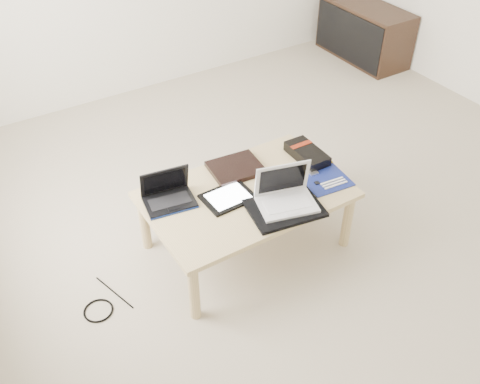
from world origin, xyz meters
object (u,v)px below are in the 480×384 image
coffee_table (246,200)px  netbook (168,195)px  white_laptop (285,196)px  gpu_box (307,154)px  media_cabinet (364,32)px

coffee_table → netbook: size_ratio=3.78×
coffee_table → white_laptop: white_laptop is taller
white_laptop → gpu_box: bearing=37.8°
netbook → media_cabinet: bearing=27.6°
white_laptop → gpu_box: (0.36, 0.28, -0.03)m
media_cabinet → netbook: netbook is taller
media_cabinet → white_laptop: bearing=-141.1°
media_cabinet → white_laptop: size_ratio=2.62×
gpu_box → white_laptop: bearing=-142.2°
coffee_table → netbook: 0.43m
netbook → gpu_box: size_ratio=1.02×
netbook → gpu_box: (0.87, -0.08, -0.01)m
media_cabinet → netbook: (-2.70, -1.41, 0.19)m
coffee_table → media_cabinet: bearing=34.3°
white_laptop → gpu_box: white_laptop is taller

